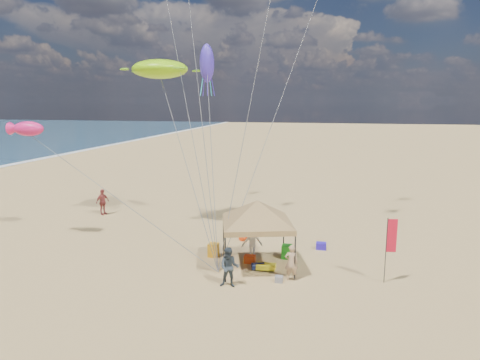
{
  "coord_description": "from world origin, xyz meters",
  "views": [
    {
      "loc": [
        4.57,
        -17.8,
        7.94
      ],
      "look_at": [
        0.0,
        3.0,
        4.0
      ],
      "focal_mm": 32.14,
      "sensor_mm": 36.0,
      "label": 1
    }
  ],
  "objects_px": {
    "person_near_c": "(252,241)",
    "person_far_a": "(102,202)",
    "cooler_red": "(250,259)",
    "beach_cart": "(266,266)",
    "person_near_a": "(291,262)",
    "cooler_blue": "(321,246)",
    "chair_green": "(287,252)",
    "chair_yellow": "(213,250)",
    "feather_flag": "(390,240)",
    "canopy_tent": "(257,203)",
    "person_near_b": "(229,267)"
  },
  "relations": [
    {
      "from": "canopy_tent",
      "to": "person_far_a",
      "type": "height_order",
      "value": "canopy_tent"
    },
    {
      "from": "canopy_tent",
      "to": "cooler_red",
      "type": "relative_size",
      "value": 11.16
    },
    {
      "from": "cooler_blue",
      "to": "cooler_red",
      "type": "bearing_deg",
      "value": -140.96
    },
    {
      "from": "chair_yellow",
      "to": "person_near_b",
      "type": "relative_size",
      "value": 0.4
    },
    {
      "from": "canopy_tent",
      "to": "cooler_red",
      "type": "bearing_deg",
      "value": 128.44
    },
    {
      "from": "cooler_blue",
      "to": "chair_green",
      "type": "relative_size",
      "value": 0.77
    },
    {
      "from": "feather_flag",
      "to": "person_far_a",
      "type": "bearing_deg",
      "value": 156.95
    },
    {
      "from": "canopy_tent",
      "to": "chair_yellow",
      "type": "height_order",
      "value": "canopy_tent"
    },
    {
      "from": "canopy_tent",
      "to": "person_near_c",
      "type": "xyz_separation_m",
      "value": [
        -0.5,
        1.42,
        -2.37
      ]
    },
    {
      "from": "person_near_b",
      "to": "person_far_a",
      "type": "relative_size",
      "value": 0.96
    },
    {
      "from": "chair_yellow",
      "to": "chair_green",
      "type": "bearing_deg",
      "value": 8.44
    },
    {
      "from": "feather_flag",
      "to": "canopy_tent",
      "type": "bearing_deg",
      "value": 175.81
    },
    {
      "from": "feather_flag",
      "to": "chair_green",
      "type": "height_order",
      "value": "feather_flag"
    },
    {
      "from": "chair_yellow",
      "to": "person_far_a",
      "type": "height_order",
      "value": "person_far_a"
    },
    {
      "from": "person_near_a",
      "to": "feather_flag",
      "type": "bearing_deg",
      "value": 179.79
    },
    {
      "from": "cooler_red",
      "to": "person_near_b",
      "type": "height_order",
      "value": "person_near_b"
    },
    {
      "from": "feather_flag",
      "to": "person_far_a",
      "type": "relative_size",
      "value": 1.62
    },
    {
      "from": "chair_green",
      "to": "person_far_a",
      "type": "relative_size",
      "value": 0.38
    },
    {
      "from": "person_near_b",
      "to": "canopy_tent",
      "type": "bearing_deg",
      "value": 65.94
    },
    {
      "from": "feather_flag",
      "to": "person_near_c",
      "type": "distance_m",
      "value": 6.83
    },
    {
      "from": "canopy_tent",
      "to": "person_near_c",
      "type": "height_order",
      "value": "canopy_tent"
    },
    {
      "from": "person_near_c",
      "to": "person_far_a",
      "type": "relative_size",
      "value": 0.92
    },
    {
      "from": "person_far_a",
      "to": "person_near_c",
      "type": "bearing_deg",
      "value": -95.37
    },
    {
      "from": "chair_green",
      "to": "person_near_a",
      "type": "xyz_separation_m",
      "value": [
        0.48,
        -2.64,
        0.46
      ]
    },
    {
      "from": "person_near_a",
      "to": "person_far_a",
      "type": "xyz_separation_m",
      "value": [
        -14.14,
        8.42,
        0.1
      ]
    },
    {
      "from": "cooler_red",
      "to": "beach_cart",
      "type": "relative_size",
      "value": 0.6
    },
    {
      "from": "person_near_c",
      "to": "chair_yellow",
      "type": "bearing_deg",
      "value": -10.16
    },
    {
      "from": "chair_green",
      "to": "person_far_a",
      "type": "bearing_deg",
      "value": 157.09
    },
    {
      "from": "chair_green",
      "to": "chair_yellow",
      "type": "xyz_separation_m",
      "value": [
        -3.74,
        -0.55,
        0.0
      ]
    },
    {
      "from": "feather_flag",
      "to": "cooler_blue",
      "type": "height_order",
      "value": "feather_flag"
    },
    {
      "from": "chair_green",
      "to": "beach_cart",
      "type": "bearing_deg",
      "value": -112.98
    },
    {
      "from": "person_near_c",
      "to": "chair_green",
      "type": "bearing_deg",
      "value": 164.98
    },
    {
      "from": "chair_yellow",
      "to": "person_near_c",
      "type": "relative_size",
      "value": 0.41
    },
    {
      "from": "person_near_b",
      "to": "person_far_a",
      "type": "height_order",
      "value": "person_far_a"
    },
    {
      "from": "feather_flag",
      "to": "person_near_a",
      "type": "xyz_separation_m",
      "value": [
        -4.22,
        -0.6,
        -1.18
      ]
    },
    {
      "from": "canopy_tent",
      "to": "chair_green",
      "type": "xyz_separation_m",
      "value": [
        1.27,
        1.6,
        -2.87
      ]
    },
    {
      "from": "cooler_red",
      "to": "person_far_a",
      "type": "xyz_separation_m",
      "value": [
        -11.93,
        6.8,
        0.73
      ]
    },
    {
      "from": "person_near_c",
      "to": "cooler_blue",
      "type": "bearing_deg",
      "value": -171.85
    },
    {
      "from": "cooler_blue",
      "to": "chair_green",
      "type": "height_order",
      "value": "chair_green"
    },
    {
      "from": "person_near_b",
      "to": "person_far_a",
      "type": "bearing_deg",
      "value": 134.26
    },
    {
      "from": "chair_green",
      "to": "chair_yellow",
      "type": "relative_size",
      "value": 1.0
    },
    {
      "from": "cooler_red",
      "to": "person_near_a",
      "type": "height_order",
      "value": "person_near_a"
    },
    {
      "from": "beach_cart",
      "to": "person_near_a",
      "type": "xyz_separation_m",
      "value": [
        1.26,
        -0.81,
        0.61
      ]
    },
    {
      "from": "person_near_c",
      "to": "person_near_a",
      "type": "bearing_deg",
      "value": 111.6
    },
    {
      "from": "cooler_blue",
      "to": "chair_green",
      "type": "bearing_deg",
      "value": -134.08
    },
    {
      "from": "beach_cart",
      "to": "feather_flag",
      "type": "bearing_deg",
      "value": -2.2
    },
    {
      "from": "person_near_c",
      "to": "person_far_a",
      "type": "height_order",
      "value": "person_far_a"
    },
    {
      "from": "canopy_tent",
      "to": "person_near_b",
      "type": "height_order",
      "value": "canopy_tent"
    },
    {
      "from": "feather_flag",
      "to": "chair_green",
      "type": "relative_size",
      "value": 4.25
    },
    {
      "from": "chair_green",
      "to": "chair_yellow",
      "type": "distance_m",
      "value": 3.78
    }
  ]
}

